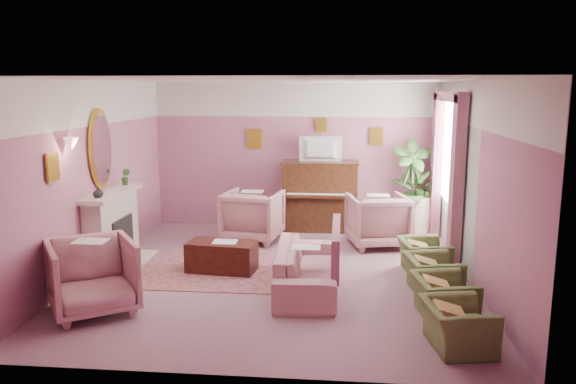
# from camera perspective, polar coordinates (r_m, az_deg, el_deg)

# --- Properties ---
(floor) EXTENTS (5.50, 6.00, 0.01)m
(floor) POSITION_cam_1_polar(r_m,az_deg,el_deg) (8.35, -0.97, -8.30)
(floor) COLOR #865E69
(floor) RESTS_ON ground
(ceiling) EXTENTS (5.50, 6.00, 0.01)m
(ceiling) POSITION_cam_1_polar(r_m,az_deg,el_deg) (7.90, -1.04, 11.30)
(ceiling) COLOR white
(ceiling) RESTS_ON wall_back
(wall_back) EXTENTS (5.50, 0.02, 2.80)m
(wall_back) POSITION_cam_1_polar(r_m,az_deg,el_deg) (10.96, 0.75, 3.76)
(wall_back) COLOR #835777
(wall_back) RESTS_ON floor
(wall_front) EXTENTS (5.50, 0.02, 2.80)m
(wall_front) POSITION_cam_1_polar(r_m,az_deg,el_deg) (5.10, -4.78, -4.22)
(wall_front) COLOR #835777
(wall_front) RESTS_ON floor
(wall_left) EXTENTS (0.02, 6.00, 2.80)m
(wall_left) POSITION_cam_1_polar(r_m,az_deg,el_deg) (8.75, -19.21, 1.44)
(wall_left) COLOR #835777
(wall_left) RESTS_ON floor
(wall_right) EXTENTS (0.02, 6.00, 2.80)m
(wall_right) POSITION_cam_1_polar(r_m,az_deg,el_deg) (8.17, 18.53, 0.87)
(wall_right) COLOR #835777
(wall_right) RESTS_ON floor
(picture_rail_band) EXTENTS (5.50, 0.01, 0.65)m
(picture_rail_band) POSITION_cam_1_polar(r_m,az_deg,el_deg) (10.88, 0.76, 9.38)
(picture_rail_band) COLOR silver
(picture_rail_band) RESTS_ON wall_back
(stripe_panel) EXTENTS (0.01, 3.00, 2.15)m
(stripe_panel) POSITION_cam_1_polar(r_m,az_deg,el_deg) (9.48, 16.59, 0.25)
(stripe_panel) COLOR #A6AF9D
(stripe_panel) RESTS_ON wall_right
(fireplace_surround) EXTENTS (0.30, 1.40, 1.10)m
(fireplace_surround) POSITION_cam_1_polar(r_m,az_deg,el_deg) (9.03, -17.44, -3.70)
(fireplace_surround) COLOR beige
(fireplace_surround) RESTS_ON floor
(fireplace_inset) EXTENTS (0.18, 0.72, 0.68)m
(fireplace_inset) POSITION_cam_1_polar(r_m,az_deg,el_deg) (9.03, -16.80, -4.65)
(fireplace_inset) COLOR black
(fireplace_inset) RESTS_ON floor
(fire_ember) EXTENTS (0.06, 0.54, 0.10)m
(fire_ember) POSITION_cam_1_polar(r_m,az_deg,el_deg) (9.06, -16.50, -5.76)
(fire_ember) COLOR #FF4103
(fire_ember) RESTS_ON floor
(mantel_shelf) EXTENTS (0.40, 1.55, 0.07)m
(mantel_shelf) POSITION_cam_1_polar(r_m,az_deg,el_deg) (8.90, -17.46, -0.15)
(mantel_shelf) COLOR beige
(mantel_shelf) RESTS_ON fireplace_surround
(hearth) EXTENTS (0.55, 1.50, 0.02)m
(hearth) POSITION_cam_1_polar(r_m,az_deg,el_deg) (9.10, -16.08, -7.04)
(hearth) COLOR beige
(hearth) RESTS_ON floor
(mirror_frame) EXTENTS (0.04, 0.72, 1.20)m
(mirror_frame) POSITION_cam_1_polar(r_m,az_deg,el_deg) (8.86, -18.54, 4.19)
(mirror_frame) COLOR #AE8F26
(mirror_frame) RESTS_ON wall_left
(mirror_glass) EXTENTS (0.01, 0.60, 1.06)m
(mirror_glass) POSITION_cam_1_polar(r_m,az_deg,el_deg) (8.85, -18.39, 4.20)
(mirror_glass) COLOR white
(mirror_glass) RESTS_ON wall_left
(sconce_shade) EXTENTS (0.20, 0.20, 0.16)m
(sconce_shade) POSITION_cam_1_polar(r_m,az_deg,el_deg) (7.86, -21.16, 4.61)
(sconce_shade) COLOR #F6A490
(sconce_shade) RESTS_ON wall_left
(piano) EXTENTS (1.40, 0.60, 1.30)m
(piano) POSITION_cam_1_polar(r_m,az_deg,el_deg) (10.74, 3.26, -0.46)
(piano) COLOR #3A1F10
(piano) RESTS_ON floor
(piano_keyshelf) EXTENTS (1.30, 0.12, 0.06)m
(piano_keyshelf) POSITION_cam_1_polar(r_m,az_deg,el_deg) (10.38, 3.19, -0.45)
(piano_keyshelf) COLOR #3A1F10
(piano_keyshelf) RESTS_ON piano
(piano_keys) EXTENTS (1.20, 0.08, 0.02)m
(piano_keys) POSITION_cam_1_polar(r_m,az_deg,el_deg) (10.37, 3.19, -0.23)
(piano_keys) COLOR white
(piano_keys) RESTS_ON piano
(piano_top) EXTENTS (1.45, 0.65, 0.04)m
(piano_top) POSITION_cam_1_polar(r_m,az_deg,el_deg) (10.63, 3.30, 3.03)
(piano_top) COLOR #3A1F10
(piano_top) RESTS_ON piano
(television) EXTENTS (0.80, 0.12, 0.48)m
(television) POSITION_cam_1_polar(r_m,az_deg,el_deg) (10.55, 3.31, 4.56)
(television) COLOR black
(television) RESTS_ON piano
(print_back_left) EXTENTS (0.30, 0.03, 0.38)m
(print_back_left) POSITION_cam_1_polar(r_m,az_deg,el_deg) (10.99, -3.44, 5.43)
(print_back_left) COLOR #AE8F26
(print_back_left) RESTS_ON wall_back
(print_back_right) EXTENTS (0.26, 0.03, 0.34)m
(print_back_right) POSITION_cam_1_polar(r_m,az_deg,el_deg) (10.87, 8.95, 5.58)
(print_back_right) COLOR #AE8F26
(print_back_right) RESTS_ON wall_back
(print_back_mid) EXTENTS (0.22, 0.03, 0.26)m
(print_back_mid) POSITION_cam_1_polar(r_m,az_deg,el_deg) (10.84, 3.40, 6.85)
(print_back_mid) COLOR #AE8F26
(print_back_mid) RESTS_ON wall_back
(print_left_wall) EXTENTS (0.03, 0.28, 0.36)m
(print_left_wall) POSITION_cam_1_polar(r_m,az_deg,el_deg) (7.62, -22.80, 2.36)
(print_left_wall) COLOR #AE8F26
(print_left_wall) RESTS_ON wall_left
(window_blind) EXTENTS (0.03, 1.40, 1.80)m
(window_blind) POSITION_cam_1_polar(r_m,az_deg,el_deg) (9.63, 16.30, 4.18)
(window_blind) COLOR silver
(window_blind) RESTS_ON wall_right
(curtain_left) EXTENTS (0.16, 0.34, 2.60)m
(curtain_left) POSITION_cam_1_polar(r_m,az_deg,el_deg) (8.77, 16.76, 0.93)
(curtain_left) COLOR #8F4D61
(curtain_left) RESTS_ON floor
(curtain_right) EXTENTS (0.16, 0.34, 2.60)m
(curtain_right) POSITION_cam_1_polar(r_m,az_deg,el_deg) (10.56, 14.84, 2.59)
(curtain_right) COLOR #8F4D61
(curtain_right) RESTS_ON floor
(pelmet) EXTENTS (0.16, 2.20, 0.16)m
(pelmet) POSITION_cam_1_polar(r_m,az_deg,el_deg) (9.56, 16.09, 9.32)
(pelmet) COLOR #8F4D61
(pelmet) RESTS_ON wall_right
(mantel_plant) EXTENTS (0.16, 0.16, 0.28)m
(mantel_plant) POSITION_cam_1_polar(r_m,az_deg,el_deg) (9.37, -16.17, 1.49)
(mantel_plant) COLOR #305925
(mantel_plant) RESTS_ON mantel_shelf
(mantel_vase) EXTENTS (0.16, 0.16, 0.16)m
(mantel_vase) POSITION_cam_1_polar(r_m,az_deg,el_deg) (8.43, -18.74, -0.04)
(mantel_vase) COLOR silver
(mantel_vase) RESTS_ON mantel_shelf
(area_rug) EXTENTS (2.50, 1.81, 0.01)m
(area_rug) POSITION_cam_1_polar(r_m,az_deg,el_deg) (8.51, -6.52, -7.96)
(area_rug) COLOR #8C4D53
(area_rug) RESTS_ON floor
(coffee_table) EXTENTS (1.05, 0.61, 0.45)m
(coffee_table) POSITION_cam_1_polar(r_m,az_deg,el_deg) (8.45, -6.73, -6.54)
(coffee_table) COLOR black
(coffee_table) RESTS_ON floor
(table_paper) EXTENTS (0.35, 0.28, 0.01)m
(table_paper) POSITION_cam_1_polar(r_m,az_deg,el_deg) (8.37, -6.43, -5.05)
(table_paper) COLOR silver
(table_paper) RESTS_ON coffee_table
(sofa) EXTENTS (0.67, 2.02, 0.82)m
(sofa) POSITION_cam_1_polar(r_m,az_deg,el_deg) (7.65, 1.86, -6.86)
(sofa) COLOR tan
(sofa) RESTS_ON floor
(sofa_throw) EXTENTS (0.10, 1.53, 0.56)m
(sofa_throw) POSITION_cam_1_polar(r_m,az_deg,el_deg) (7.58, 4.90, -5.54)
(sofa_throw) COLOR #8F4D61
(sofa_throw) RESTS_ON sofa
(floral_armchair_left) EXTENTS (0.96, 0.96, 1.00)m
(floral_armchair_left) POSITION_cam_1_polar(r_m,az_deg,el_deg) (10.01, -3.62, -2.14)
(floral_armchair_left) COLOR tan
(floral_armchair_left) RESTS_ON floor
(floral_armchair_right) EXTENTS (0.96, 0.96, 1.00)m
(floral_armchair_right) POSITION_cam_1_polar(r_m,az_deg,el_deg) (9.77, 9.10, -2.58)
(floral_armchair_right) COLOR tan
(floral_armchair_right) RESTS_ON floor
(floral_armchair_front) EXTENTS (0.96, 0.96, 1.00)m
(floral_armchair_front) POSITION_cam_1_polar(r_m,az_deg,el_deg) (7.23, -19.25, -7.74)
(floral_armchair_front) COLOR tan
(floral_armchair_front) RESTS_ON floor
(olive_chair_a) EXTENTS (0.53, 0.76, 0.66)m
(olive_chair_a) POSITION_cam_1_polar(r_m,az_deg,el_deg) (6.25, 16.84, -12.19)
(olive_chair_a) COLOR #556433
(olive_chair_a) RESTS_ON floor
(olive_chair_b) EXTENTS (0.53, 0.76, 0.66)m
(olive_chair_b) POSITION_cam_1_polar(r_m,az_deg,el_deg) (7.00, 15.52, -9.62)
(olive_chair_b) COLOR #556433
(olive_chair_b) RESTS_ON floor
(olive_chair_c) EXTENTS (0.53, 0.76, 0.66)m
(olive_chair_c) POSITION_cam_1_polar(r_m,az_deg,el_deg) (7.77, 14.48, -7.56)
(olive_chair_c) COLOR #556433
(olive_chair_c) RESTS_ON floor
(olive_chair_d) EXTENTS (0.53, 0.76, 0.66)m
(olive_chair_d) POSITION_cam_1_polar(r_m,az_deg,el_deg) (8.54, 13.63, -5.86)
(olive_chair_d) COLOR #556433
(olive_chair_d) RESTS_ON floor
(side_table) EXTENTS (0.52, 0.52, 0.70)m
(side_table) POSITION_cam_1_polar(r_m,az_deg,el_deg) (10.86, 13.26, -2.22)
(side_table) COLOR #ECE6C9
(side_table) RESTS_ON floor
(side_plant_big) EXTENTS (0.30, 0.30, 0.34)m
(side_plant_big) POSITION_cam_1_polar(r_m,az_deg,el_deg) (10.75, 13.38, 0.48)
(side_plant_big) COLOR #305925
(side_plant_big) RESTS_ON side_table
(side_plant_small) EXTENTS (0.16, 0.16, 0.28)m
(side_plant_small) POSITION_cam_1_polar(r_m,az_deg,el_deg) (10.68, 14.08, 0.22)
(side_plant_small) COLOR #305925
(side_plant_small) RESTS_ON side_table
(palm_pot) EXTENTS (0.34, 0.34, 0.34)m
(palm_pot) POSITION_cam_1_polar(r_m,az_deg,el_deg) (10.79, 12.26, -3.24)
(palm_pot) COLOR #A44531
(palm_pot) RESTS_ON floor
(palm_plant) EXTENTS (0.76, 0.76, 1.44)m
(palm_plant) POSITION_cam_1_polar(r_m,az_deg,el_deg) (10.62, 12.45, 1.43)
(palm_plant) COLOR #305925
(palm_plant) RESTS_ON palm_pot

